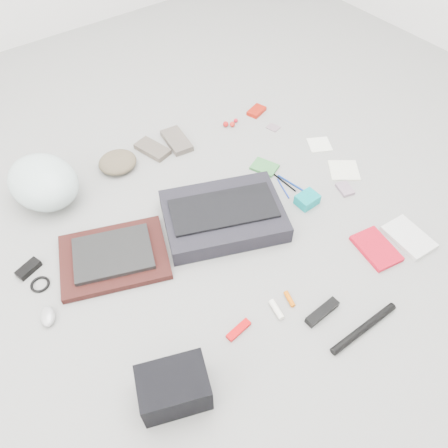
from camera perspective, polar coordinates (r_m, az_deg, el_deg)
ground_plane at (r=1.82m, az=0.00°, el=-1.00°), size 4.00×4.00×0.00m
messenger_bag at (r=1.82m, az=-0.06°, el=1.06°), size 0.58×0.51×0.08m
bag_flap at (r=1.78m, az=-0.06°, el=2.03°), size 0.47×0.34×0.01m
laptop_sleeve at (r=1.78m, az=-14.16°, el=-4.21°), size 0.50×0.44×0.03m
laptop at (r=1.76m, az=-14.31°, el=-3.75°), size 0.36×0.31×0.02m
bike_helmet at (r=2.02m, az=-22.53°, el=5.09°), size 0.34×0.39×0.20m
beanie at (r=2.12m, az=-13.73°, el=7.86°), size 0.19×0.19×0.06m
mitten_left at (r=2.19m, az=-9.32°, el=9.63°), size 0.13×0.19×0.03m
mitten_right at (r=2.22m, az=-6.20°, el=10.78°), size 0.12×0.20×0.03m
power_brick at (r=1.85m, az=-24.17°, el=-5.35°), size 0.10×0.07×0.03m
cable_coil at (r=1.80m, az=-22.90°, el=-7.27°), size 0.09×0.09×0.01m
mouse at (r=1.71m, az=-22.02°, el=-11.10°), size 0.08×0.10×0.03m
camera_bag at (r=1.44m, az=-6.56°, el=-20.48°), size 0.25×0.21×0.14m
multitool at (r=1.57m, az=1.91°, el=-13.66°), size 0.10×0.04×0.02m
toiletry_tube_white at (r=1.61m, az=6.86°, el=-11.03°), size 0.04×0.08×0.02m
toiletry_tube_orange at (r=1.65m, az=8.55°, el=-9.66°), size 0.03×0.07×0.02m
u_lock at (r=1.63m, az=12.70°, el=-11.16°), size 0.14×0.04×0.03m
bike_pump at (r=1.64m, az=17.80°, el=-12.82°), size 0.30×0.03×0.03m
book_red at (r=1.86m, az=19.26°, el=-3.04°), size 0.16×0.21×0.02m
book_white at (r=1.94m, az=22.97°, el=-1.60°), size 0.14×0.20×0.02m
notepad at (r=2.08m, az=5.31°, el=7.42°), size 0.13×0.14×0.01m
pen_blue at (r=2.00m, az=7.74°, el=4.62°), size 0.05×0.12×0.01m
pen_black at (r=2.02m, az=7.95°, el=5.36°), size 0.01×0.14×0.01m
pen_navy at (r=2.02m, az=8.81°, el=5.25°), size 0.04×0.15×0.01m
accordion_wallet at (r=1.94m, az=10.81°, el=3.14°), size 0.09×0.08×0.05m
card_deck at (r=2.05m, az=15.51°, el=4.43°), size 0.08×0.09×0.02m
napkin_top at (r=2.25m, az=12.36°, el=10.09°), size 0.14×0.14×0.01m
napkin_bottom at (r=2.14m, az=15.40°, el=6.78°), size 0.19×0.19×0.01m
lollipop_a at (r=2.31m, az=0.22°, el=12.92°), size 0.03×0.03×0.03m
lollipop_b at (r=2.31m, az=1.10°, el=12.90°), size 0.03×0.03×0.03m
lollipop_c at (r=2.34m, az=1.55°, el=13.36°), size 0.03×0.03×0.02m
altoids_tin at (r=2.41m, az=4.27°, el=14.50°), size 0.12×0.09×0.02m
stamp_sheet at (r=2.32m, az=6.44°, el=12.42°), size 0.07×0.07×0.00m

